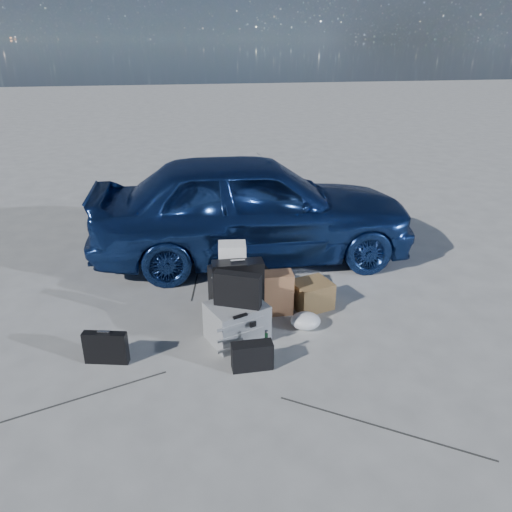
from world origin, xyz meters
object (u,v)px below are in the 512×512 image
(pelican_case, at_px, (237,322))
(green_bottle, at_px, (266,346))
(duffel_bag, at_px, (243,283))
(suitcase_left, at_px, (238,292))
(cardboard_box, at_px, (311,295))
(briefcase, at_px, (106,348))
(suitcase_right, at_px, (231,287))
(car, at_px, (253,207))

(pelican_case, distance_m, green_bottle, 0.44)
(pelican_case, xyz_separation_m, duffel_bag, (0.19, 0.87, -0.04))
(suitcase_left, bearing_deg, cardboard_box, 10.19)
(briefcase, distance_m, green_bottle, 1.42)
(duffel_bag, height_order, green_bottle, duffel_bag)
(briefcase, bearing_deg, suitcase_right, 44.46)
(car, relative_size, briefcase, 10.46)
(briefcase, height_order, suitcase_left, suitcase_left)
(cardboard_box, bearing_deg, car, 104.57)
(briefcase, xyz_separation_m, green_bottle, (1.40, -0.23, -0.00))
(pelican_case, height_order, suitcase_left, suitcase_left)
(pelican_case, xyz_separation_m, suitcase_left, (0.07, 0.35, 0.14))
(duffel_bag, relative_size, green_bottle, 2.05)
(green_bottle, bearing_deg, briefcase, 170.65)
(suitcase_left, height_order, suitcase_right, suitcase_left)
(car, bearing_deg, cardboard_box, -163.07)
(suitcase_left, distance_m, green_bottle, 0.77)
(suitcase_left, relative_size, suitcase_right, 1.20)
(cardboard_box, bearing_deg, duffel_bag, 150.21)
(car, distance_m, suitcase_left, 1.67)
(pelican_case, xyz_separation_m, cardboard_box, (0.87, 0.48, -0.04))
(car, height_order, pelican_case, car)
(cardboard_box, xyz_separation_m, green_bottle, (-0.67, -0.86, -0.00))
(suitcase_right, xyz_separation_m, cardboard_box, (0.85, -0.08, -0.13))
(green_bottle, bearing_deg, suitcase_left, 100.48)
(duffel_bag, xyz_separation_m, green_bottle, (0.01, -1.25, -0.00))
(briefcase, distance_m, cardboard_box, 2.16)
(car, distance_m, briefcase, 2.74)
(suitcase_left, height_order, cardboard_box, suitcase_left)
(car, bearing_deg, green_bottle, 175.11)
(car, relative_size, suitcase_right, 7.44)
(car, xyz_separation_m, suitcase_right, (-0.47, -1.37, -0.42))
(green_bottle, bearing_deg, pelican_case, 117.89)
(suitcase_right, xyz_separation_m, duffel_bag, (0.17, 0.31, -0.12))
(suitcase_left, relative_size, cardboard_box, 1.67)
(car, xyz_separation_m, suitcase_left, (-0.43, -1.58, -0.36))
(green_bottle, bearing_deg, duffel_bag, 90.44)
(car, xyz_separation_m, pelican_case, (-0.50, -1.93, -0.50))
(car, bearing_deg, suitcase_left, 167.08)
(car, relative_size, pelican_case, 7.85)
(car, xyz_separation_m, cardboard_box, (0.38, -1.45, -0.54))
(car, height_order, green_bottle, car)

